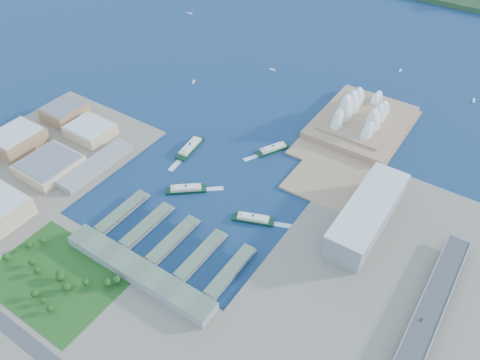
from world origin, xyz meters
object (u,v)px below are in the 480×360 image
Objects in this scene: opera_house at (364,109)px; car_c at (421,319)px; toaster_building at (368,214)px; ferry_a at (190,146)px; ferry_d at (253,218)px; ferry_b at (273,148)px; ferry_c at (186,188)px.

car_c is at bearing -57.79° from opera_house.
opera_house is 219.62m from toaster_building.
car_c is (101.00, -103.13, -5.03)m from toaster_building.
ferry_d is at bearing -31.49° from ferry_a.
ferry_a reaches higher than ferry_b.
opera_house is 3.39× the size of ferry_d.
opera_house is 273.26m from ferry_d.
ferry_b reaches higher than ferry_d.
ferry_b is 12.57× the size of car_c.
ferry_d is at bearing -8.45° from car_c.
toaster_building is at bearing -45.60° from car_c.
ferry_d is 224.80m from car_c.
toaster_building is 2.92× the size of ferry_d.
car_c is at bearing -134.55° from ferry_c.
car_c is at bearing -3.58° from ferry_b.
toaster_building is 279.17m from ferry_a.
ferry_a is 172.87m from ferry_d.
opera_house is at bearing 85.92° from ferry_b.
ferry_b is 1.00× the size of ferry_d.
opera_house is 1.16× the size of toaster_building.
toaster_building reaches higher than ferry_d.
ferry_a is (-188.78, -199.23, -26.25)m from opera_house.
toaster_building reaches higher than ferry_c.
toaster_building is at bearing -65.77° from opera_house.
ferry_c reaches higher than ferry_d.
opera_house is 2.96× the size of ferry_a.
opera_house is 307.43m from ferry_c.
toaster_building is at bearing -111.34° from ferry_c.
toaster_building is 140.82m from ferry_d.
ferry_d is at bearing -149.93° from toaster_building.
ferry_b is at bearing -0.41° from ferry_d.
ferry_c is at bearing -161.84° from toaster_building.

